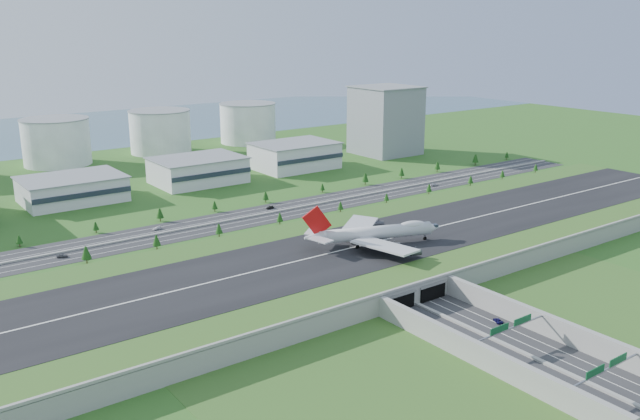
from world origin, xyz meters
TOP-DOWN VIEW (x-y plane):
  - ground at (0.00, 0.00)m, footprint 1200.00×1200.00m
  - airfield_deck at (0.00, -0.09)m, footprint 520.00×100.00m
  - underpass_road at (0.00, -99.42)m, footprint 38.80×120.40m
  - sign_gantry_near at (0.00, -95.04)m, footprint 38.70×0.70m
  - sign_gantry_far at (0.00, -130.04)m, footprint 38.70×0.70m
  - north_expressway at (0.00, 95.00)m, footprint 560.00×36.00m
  - tree_row at (11.45, 96.12)m, footprint 508.68×48.68m
  - hangar_mid_a at (-60.00, 190.00)m, footprint 58.00×42.00m
  - hangar_mid_b at (25.00, 190.00)m, footprint 58.00×42.00m
  - hangar_mid_c at (105.00, 190.00)m, footprint 58.00×42.00m
  - office_tower at (200.00, 195.00)m, footprint 46.00×46.00m
  - fuel_tank_b at (-35.00, 310.00)m, footprint 50.00×50.00m
  - fuel_tank_c at (50.00, 310.00)m, footprint 50.00×50.00m
  - fuel_tank_d at (135.00, 310.00)m, footprint 50.00×50.00m
  - bay_water at (0.00, 480.00)m, footprint 1200.00×260.00m
  - boeing_747 at (18.85, -2.34)m, footprint 64.61×59.99m
  - car_0 at (-8.93, -89.23)m, footprint 3.19×4.76m
  - car_1 at (-9.19, -114.86)m, footprint 1.68×4.41m
  - car_2 at (12.79, -79.61)m, footprint 3.88×5.26m
  - car_4 at (-96.02, 87.97)m, footprint 5.36×3.71m
  - car_5 at (28.57, 103.04)m, footprint 5.13×2.31m
  - car_6 at (148.65, 87.19)m, footprint 6.14×3.48m
  - car_7 at (-42.42, 103.35)m, footprint 5.68×3.78m

SIDE VIEW (x-z plane):
  - ground at x=0.00m, z-range 0.00..0.00m
  - bay_water at x=0.00m, z-range 0.00..0.06m
  - north_expressway at x=0.00m, z-range 0.00..0.12m
  - car_2 at x=12.79m, z-range 0.12..1.45m
  - car_1 at x=-9.19m, z-range 0.12..1.56m
  - car_0 at x=-8.93m, z-range 0.12..1.63m
  - car_7 at x=-42.42m, z-range 0.12..1.65m
  - car_6 at x=148.65m, z-range 0.12..1.74m
  - car_5 at x=28.57m, z-range 0.12..1.76m
  - car_4 at x=-96.02m, z-range 0.12..1.82m
  - underpass_road at x=0.00m, z-range -0.57..7.43m
  - airfield_deck at x=0.00m, z-range -0.48..8.72m
  - tree_row at x=11.45m, z-range 0.29..8.76m
  - sign_gantry_near at x=0.00m, z-range 2.05..11.85m
  - sign_gantry_far at x=0.00m, z-range 2.05..11.85m
  - hangar_mid_a at x=-60.00m, z-range 0.00..15.00m
  - hangar_mid_b at x=25.00m, z-range 0.00..17.00m
  - hangar_mid_c at x=105.00m, z-range 0.00..19.00m
  - boeing_747 at x=18.85m, z-range 3.49..24.35m
  - fuel_tank_b at x=-35.00m, z-range 0.00..35.00m
  - fuel_tank_c at x=50.00m, z-range 0.00..35.00m
  - fuel_tank_d at x=135.00m, z-range 0.00..35.00m
  - office_tower at x=200.00m, z-range 0.00..55.00m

